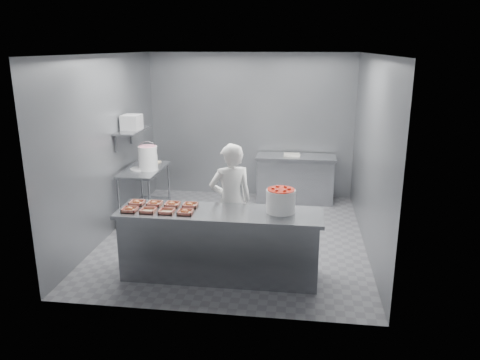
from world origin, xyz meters
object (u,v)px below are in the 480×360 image
(prep_table, at_px, (145,186))
(tray_4, at_px, (137,202))
(back_counter, at_px, (295,178))
(tray_6, at_px, (172,204))
(tray_2, at_px, (167,211))
(tray_5, at_px, (154,203))
(service_counter, at_px, (220,244))
(tray_1, at_px, (148,210))
(appliance, at_px, (132,122))
(strawberry_tub, at_px, (281,200))
(tray_7, at_px, (190,205))
(worker, at_px, (231,202))
(glaze_bucket, at_px, (148,157))
(tray_3, at_px, (185,212))
(tray_0, at_px, (130,209))

(prep_table, distance_m, tray_4, 1.92)
(back_counter, height_order, tray_6, tray_6)
(tray_2, bearing_deg, tray_5, 132.11)
(service_counter, height_order, tray_5, tray_5)
(tray_1, xyz_separation_m, tray_6, (0.24, 0.27, 0.00))
(appliance, bearing_deg, service_counter, -45.35)
(tray_1, bearing_deg, strawberry_tub, 7.46)
(back_counter, relative_size, tray_4, 8.01)
(tray_7, bearing_deg, worker, 45.14)
(tray_4, height_order, glaze_bucket, glaze_bucket)
(tray_6, relative_size, glaze_bucket, 0.38)
(prep_table, bearing_deg, tray_2, -64.29)
(tray_7, distance_m, glaze_bucket, 2.09)
(back_counter, distance_m, appliance, 3.25)
(prep_table, xyz_separation_m, tray_7, (1.24, -1.82, 0.33))
(tray_5, height_order, tray_7, same)
(tray_3, xyz_separation_m, worker, (0.46, 0.73, -0.10))
(glaze_bucket, bearing_deg, tray_1, -71.86)
(prep_table, relative_size, appliance, 3.66)
(tray_6, distance_m, appliance, 2.30)
(prep_table, bearing_deg, tray_7, -55.65)
(tray_1, distance_m, tray_2, 0.24)
(tray_3, height_order, worker, worker)
(glaze_bucket, bearing_deg, tray_4, -76.57)
(tray_7, relative_size, worker, 0.11)
(tray_5, bearing_deg, tray_1, -89.36)
(tray_1, relative_size, appliance, 0.57)
(prep_table, distance_m, tray_5, 2.00)
(glaze_bucket, bearing_deg, tray_0, -78.31)
(tray_5, bearing_deg, strawberry_tub, -1.82)
(service_counter, height_order, worker, worker)
(prep_table, bearing_deg, appliance, 177.61)
(tray_5, bearing_deg, tray_7, 0.00)
(worker, xyz_separation_m, strawberry_tub, (0.71, -0.52, 0.23))
(worker, bearing_deg, service_counter, 60.89)
(tray_6, distance_m, strawberry_tub, 1.42)
(tray_3, height_order, tray_5, same)
(tray_3, xyz_separation_m, strawberry_tub, (1.17, 0.22, 0.14))
(back_counter, bearing_deg, tray_0, -120.95)
(tray_1, xyz_separation_m, tray_4, (-0.24, 0.27, 0.00))
(tray_5, distance_m, glaze_bucket, 1.87)
(worker, relative_size, glaze_bucket, 3.39)
(tray_4, relative_size, glaze_bucket, 0.38)
(tray_5, bearing_deg, back_counter, 60.13)
(tray_3, distance_m, worker, 0.87)
(worker, height_order, glaze_bucket, worker)
(tray_1, relative_size, tray_5, 1.00)
(tray_3, xyz_separation_m, tray_7, (0.00, 0.27, 0.00))
(tray_2, height_order, tray_3, tray_3)
(service_counter, distance_m, tray_3, 0.64)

